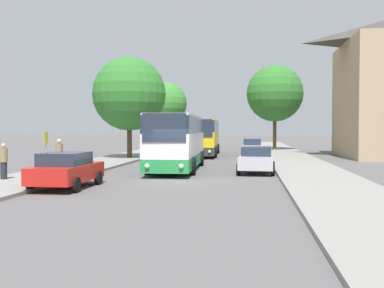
% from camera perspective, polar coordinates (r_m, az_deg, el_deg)
% --- Properties ---
extents(ground_plane, '(300.00, 300.00, 0.00)m').
position_cam_1_polar(ground_plane, '(22.24, -1.84, -4.56)').
color(ground_plane, '#565454').
rests_on(ground_plane, ground).
extents(sidewalk_left, '(4.00, 120.00, 0.15)m').
position_cam_1_polar(sidewalk_left, '(24.34, -18.39, -3.92)').
color(sidewalk_left, gray).
rests_on(sidewalk_left, ground_plane).
extents(sidewalk_right, '(4.00, 120.00, 0.15)m').
position_cam_1_polar(sidewalk_right, '(22.24, 16.32, -4.44)').
color(sidewalk_right, gray).
rests_on(sidewalk_right, ground_plane).
extents(bus_front, '(2.98, 10.54, 3.32)m').
position_cam_1_polar(bus_front, '(27.44, -1.87, 0.39)').
color(bus_front, '#238942').
rests_on(bus_front, ground_plane).
extents(bus_middle, '(3.11, 11.78, 3.32)m').
position_cam_1_polar(bus_middle, '(42.23, 1.44, 0.95)').
color(bus_middle, '#2D2D2D').
rests_on(bus_middle, ground_plane).
extents(parked_car_left_curb, '(2.09, 4.21, 1.53)m').
position_cam_1_polar(parked_car_left_curb, '(19.76, -15.65, -3.14)').
color(parked_car_left_curb, red).
rests_on(parked_car_left_curb, ground_plane).
extents(parked_car_right_near, '(2.20, 3.99, 1.50)m').
position_cam_1_polar(parked_car_right_near, '(25.58, 8.19, -1.96)').
color(parked_car_right_near, '#B7B7BC').
rests_on(parked_car_right_near, ground_plane).
extents(parked_car_right_far, '(2.03, 3.97, 1.60)m').
position_cam_1_polar(parked_car_right_far, '(41.21, 7.62, -0.43)').
color(parked_car_right_far, silver).
rests_on(parked_car_right_far, ground_plane).
extents(bus_stop_sign, '(0.08, 0.45, 2.25)m').
position_cam_1_polar(bus_stop_sign, '(25.24, -18.04, -0.34)').
color(bus_stop_sign, gray).
rests_on(bus_stop_sign, sidewalk_left).
extents(pedestrian_waiting_near, '(0.36, 0.36, 1.69)m').
position_cam_1_polar(pedestrian_waiting_near, '(22.87, -22.80, -2.02)').
color(pedestrian_waiting_near, '#23232D').
rests_on(pedestrian_waiting_near, sidewalk_left).
extents(pedestrian_waiting_far, '(0.36, 0.36, 1.87)m').
position_cam_1_polar(pedestrian_waiting_far, '(23.56, -16.50, -1.59)').
color(pedestrian_waiting_far, '#23232D').
rests_on(pedestrian_waiting_far, sidewalk_left).
extents(tree_left_near, '(4.83, 4.83, 7.67)m').
position_cam_1_polar(tree_left_near, '(51.53, -3.34, 5.14)').
color(tree_left_near, '#47331E').
rests_on(tree_left_near, sidewalk_left).
extents(tree_left_far, '(6.00, 6.00, 8.22)m').
position_cam_1_polar(tree_left_far, '(37.28, -7.97, 6.31)').
color(tree_left_far, '#47331E').
rests_on(tree_left_far, sidewalk_left).
extents(tree_right_near, '(6.40, 6.40, 9.58)m').
position_cam_1_polar(tree_right_near, '(52.08, 10.49, 6.32)').
color(tree_right_near, '#513D23').
rests_on(tree_right_near, sidewalk_right).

